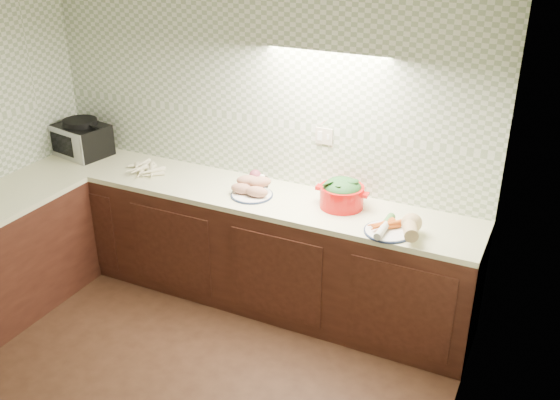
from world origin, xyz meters
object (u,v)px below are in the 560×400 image
at_px(dutch_oven, 342,193).
at_px(veg_plate, 399,226).
at_px(parsnip_pile, 143,169).
at_px(sweet_potato_plate, 252,188).
at_px(onion_bowl, 257,180).
at_px(toaster_oven, 82,138).

xyz_separation_m(dutch_oven, veg_plate, (0.47, -0.20, -0.05)).
height_order(parsnip_pile, dutch_oven, dutch_oven).
relative_size(sweet_potato_plate, veg_plate, 0.80).
xyz_separation_m(sweet_potato_plate, onion_bowl, (-0.04, 0.16, -0.01)).
bearing_deg(toaster_oven, sweet_potato_plate, 7.18).
bearing_deg(dutch_oven, parsnip_pile, -178.59).
height_order(sweet_potato_plate, dutch_oven, dutch_oven).
distance_m(toaster_oven, sweet_potato_plate, 1.69).
bearing_deg(veg_plate, parsnip_pile, 177.33).
bearing_deg(toaster_oven, parsnip_pile, 2.29).
relative_size(onion_bowl, dutch_oven, 0.44).
bearing_deg(parsnip_pile, toaster_oven, 171.60).
distance_m(onion_bowl, veg_plate, 1.20).
bearing_deg(onion_bowl, veg_plate, -12.28).
bearing_deg(parsnip_pile, onion_bowl, 9.54).
relative_size(dutch_oven, veg_plate, 0.98).
height_order(dutch_oven, veg_plate, dutch_oven).
distance_m(toaster_oven, parsnip_pile, 0.73).
distance_m(parsnip_pile, dutch_oven, 1.64).
height_order(toaster_oven, parsnip_pile, toaster_oven).
bearing_deg(dutch_oven, sweet_potato_plate, -173.22).
bearing_deg(parsnip_pile, dutch_oven, 3.71).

